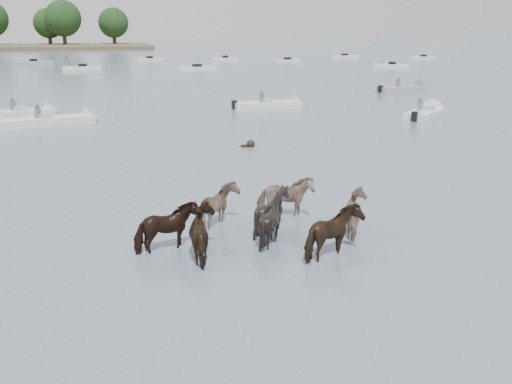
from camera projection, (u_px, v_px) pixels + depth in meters
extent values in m
plane|color=slate|center=(265.00, 269.00, 14.35)|extent=(400.00, 400.00, 0.00)
imported|color=black|center=(167.00, 230.00, 15.35)|extent=(1.90, 1.28, 1.47)
imported|color=#9E7D6B|center=(220.00, 208.00, 17.27)|extent=(1.53, 1.67, 1.41)
imported|color=black|center=(272.00, 214.00, 16.66)|extent=(1.40, 1.26, 1.48)
imported|color=gray|center=(285.00, 199.00, 18.08)|extent=(1.88, 1.09, 1.49)
imported|color=black|center=(207.00, 235.00, 14.94)|extent=(1.70, 1.82, 1.48)
imported|color=black|center=(272.00, 222.00, 15.96)|extent=(1.58, 1.47, 1.47)
imported|color=black|center=(333.00, 235.00, 14.90)|extent=(1.95, 1.60, 1.51)
imported|color=gray|center=(359.00, 215.00, 16.69)|extent=(1.29, 1.47, 1.38)
sphere|color=black|center=(251.00, 144.00, 28.79)|extent=(0.44, 0.44, 0.44)
cube|color=black|center=(246.00, 146.00, 28.76)|extent=(0.50, 0.22, 0.18)
cube|color=silver|center=(20.00, 114.00, 38.07)|extent=(4.32, 2.38, 0.55)
cone|color=silver|center=(52.00, 112.00, 38.95)|extent=(1.20, 1.75, 1.60)
cube|color=#99ADB7|center=(20.00, 109.00, 37.98)|extent=(1.01, 1.26, 0.35)
cylinder|color=#595966|center=(13.00, 106.00, 37.82)|extent=(0.36, 0.36, 0.70)
sphere|color=#595966|center=(12.00, 99.00, 37.70)|extent=(0.24, 0.24, 0.24)
cube|color=silver|center=(46.00, 122.00, 34.94)|extent=(5.84, 2.82, 0.55)
cone|color=silver|center=(93.00, 119.00, 36.21)|extent=(1.24, 1.76, 1.60)
cube|color=#99ADB7|center=(45.00, 116.00, 34.84)|extent=(1.03, 1.27, 0.35)
cylinder|color=#595966|center=(38.00, 113.00, 34.69)|extent=(0.36, 0.36, 0.70)
sphere|color=#595966|center=(37.00, 106.00, 34.56)|extent=(0.24, 0.24, 0.24)
cube|color=silver|center=(267.00, 105.00, 42.16)|extent=(4.98, 1.70, 0.55)
cone|color=silver|center=(299.00, 104.00, 42.83)|extent=(0.93, 1.62, 1.60)
cube|color=#99ADB7|center=(267.00, 101.00, 42.07)|extent=(0.82, 1.14, 0.35)
cube|color=black|center=(234.00, 105.00, 41.46)|extent=(0.36, 0.36, 0.60)
cylinder|color=#595966|center=(262.00, 98.00, 41.91)|extent=(0.36, 0.36, 0.70)
sphere|color=#595966|center=(262.00, 92.00, 41.79)|extent=(0.24, 0.24, 0.24)
cube|color=silver|center=(425.00, 114.00, 38.05)|extent=(4.40, 4.28, 0.55)
cone|color=silver|center=(434.00, 110.00, 39.90)|extent=(1.75, 1.78, 1.60)
cube|color=#99ADB7|center=(425.00, 109.00, 37.95)|extent=(1.35, 1.36, 0.35)
cube|color=black|center=(415.00, 116.00, 36.15)|extent=(0.49, 0.49, 0.60)
cylinder|color=#595966|center=(420.00, 106.00, 37.79)|extent=(0.36, 0.36, 0.70)
sphere|color=#595966|center=(421.00, 99.00, 37.67)|extent=(0.24, 0.24, 0.24)
cube|color=gray|center=(402.00, 89.00, 52.73)|extent=(4.68, 2.04, 0.55)
cone|color=gray|center=(422.00, 88.00, 53.50)|extent=(1.05, 1.68, 1.60)
cube|color=#99ADB7|center=(402.00, 86.00, 52.63)|extent=(0.91, 1.19, 0.35)
cube|color=black|center=(380.00, 89.00, 51.92)|extent=(0.38, 0.38, 0.60)
cylinder|color=#595966|center=(398.00, 83.00, 52.47)|extent=(0.36, 0.36, 0.70)
sphere|color=#595966|center=(399.00, 78.00, 52.35)|extent=(0.24, 0.24, 0.24)
cube|color=gray|center=(33.00, 63.00, 89.68)|extent=(6.03, 3.12, 0.60)
cube|color=black|center=(33.00, 60.00, 89.57)|extent=(1.25, 1.25, 0.50)
cube|color=silver|center=(83.00, 69.00, 77.99)|extent=(5.28, 2.23, 0.60)
cube|color=black|center=(83.00, 66.00, 77.88)|extent=(1.13, 1.13, 0.50)
cube|color=silver|center=(150.00, 60.00, 97.50)|extent=(4.56, 2.00, 0.60)
cube|color=black|center=(150.00, 58.00, 97.40)|extent=(1.11, 1.11, 0.50)
cube|color=silver|center=(197.00, 69.00, 77.47)|extent=(5.79, 2.86, 0.60)
cube|color=black|center=(197.00, 66.00, 77.36)|extent=(1.22, 1.22, 0.50)
cube|color=silver|center=(225.00, 59.00, 99.22)|extent=(4.47, 2.24, 0.60)
cube|color=black|center=(225.00, 57.00, 99.12)|extent=(1.16, 1.16, 0.50)
cube|color=silver|center=(287.00, 61.00, 93.78)|extent=(4.18, 1.56, 0.60)
cube|color=black|center=(287.00, 59.00, 93.68)|extent=(1.01, 1.01, 0.50)
cube|color=silver|center=(392.00, 66.00, 82.30)|extent=(5.10, 3.42, 0.60)
cube|color=black|center=(392.00, 64.00, 82.19)|extent=(1.33, 1.33, 0.50)
cube|color=silver|center=(344.00, 57.00, 106.46)|extent=(5.67, 1.57, 0.60)
cube|color=black|center=(344.00, 55.00, 106.35)|extent=(1.01, 1.01, 0.50)
cube|color=silver|center=(423.00, 58.00, 102.64)|extent=(4.34, 3.01, 0.60)
cube|color=black|center=(423.00, 56.00, 102.54)|extent=(1.32, 1.32, 0.50)
cylinder|color=#382619|center=(50.00, 41.00, 155.21)|extent=(1.00, 1.00, 3.57)
sphere|color=black|center=(49.00, 23.00, 153.91)|extent=(7.93, 7.93, 7.93)
cylinder|color=#382619|center=(65.00, 40.00, 152.45)|extent=(1.00, 1.00, 4.23)
sphere|color=black|center=(63.00, 18.00, 150.92)|extent=(9.39, 9.39, 9.39)
cylinder|color=#382619|center=(115.00, 41.00, 158.55)|extent=(1.00, 1.00, 3.63)
sphere|color=black|center=(113.00, 23.00, 157.23)|extent=(8.07, 8.07, 8.07)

